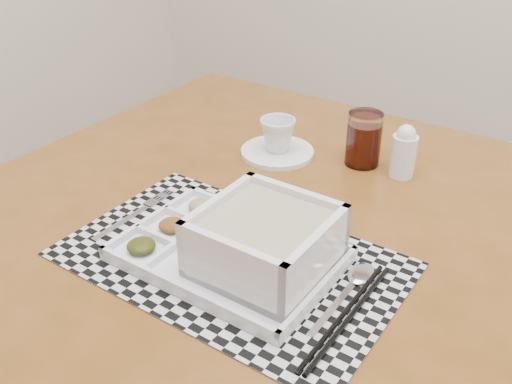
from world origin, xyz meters
TOP-DOWN VIEW (x-y plane):
  - dining_table at (-0.88, 0.68)m, footprint 1.18×1.18m
  - placemat at (-0.88, 0.56)m, footprint 0.53×0.35m
  - serving_tray at (-0.83, 0.56)m, footprint 0.34×0.24m
  - fork at (-1.08, 0.59)m, footprint 0.03×0.19m
  - spoon at (-0.69, 0.61)m, footprint 0.04×0.18m
  - chopsticks at (-0.68, 0.53)m, footprint 0.03×0.24m
  - saucer at (-0.98, 0.91)m, footprint 0.15×0.15m
  - cup at (-0.98, 0.91)m, footprint 0.08×0.08m
  - juice_glass at (-0.82, 0.96)m, footprint 0.07×0.07m
  - creamer_bottle at (-0.74, 0.95)m, footprint 0.05×0.05m

SIDE VIEW (x-z plane):
  - dining_table at x=-0.88m, z-range 0.33..1.16m
  - placemat at x=-0.88m, z-range 0.83..0.83m
  - fork at x=-1.08m, z-range 0.83..0.83m
  - saucer at x=-0.98m, z-range 0.83..0.84m
  - spoon at x=-0.69m, z-range 0.83..0.84m
  - chopsticks at x=-0.68m, z-range 0.83..0.84m
  - serving_tray at x=-0.83m, z-range 0.82..0.92m
  - cup at x=-0.98m, z-range 0.84..0.91m
  - juice_glass at x=-0.82m, z-range 0.82..0.93m
  - creamer_bottle at x=-0.74m, z-range 0.83..0.93m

